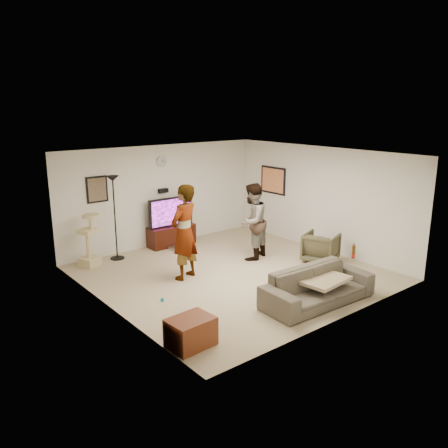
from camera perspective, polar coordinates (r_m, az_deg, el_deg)
floor at (r=9.72m, az=1.07°, el=-6.19°), size 5.50×5.50×0.02m
ceiling at (r=9.13m, az=1.14°, el=8.75°), size 5.50×5.50×0.02m
wall_back at (r=11.54m, az=-7.71°, el=3.55°), size 5.50×0.04×2.50m
wall_front at (r=7.53m, az=14.68°, el=-2.84°), size 5.50×0.04×2.50m
wall_left at (r=7.93m, az=-14.33°, el=-1.94°), size 0.04×5.50×2.50m
wall_right at (r=11.27m, az=11.90°, el=3.09°), size 0.04×5.50×2.50m
wall_clock at (r=11.38m, az=-7.78°, el=7.72°), size 0.26×0.04×0.26m
wall_speaker at (r=11.47m, az=-7.58°, el=4.14°), size 0.25×0.10×0.10m
picture_back at (r=10.70m, az=-15.53°, el=4.17°), size 0.42×0.03×0.52m
picture_right at (r=12.27m, az=6.12°, el=5.44°), size 0.03×0.78×0.62m
tv_stand at (r=11.61m, az=-6.57°, el=-1.41°), size 1.21×0.45×0.50m
console_box at (r=11.32m, az=-5.75°, el=-2.97°), size 0.40×0.30×0.07m
tv at (r=11.46m, az=-6.66°, el=1.53°), size 1.22×0.08×0.72m
tv_screen at (r=11.42m, az=-6.54°, el=1.49°), size 1.12×0.01×0.63m
floor_lamp at (r=10.62m, az=-13.42°, el=0.70°), size 0.32×0.32×1.92m
cat_tree at (r=10.39m, az=-16.57°, el=-1.98°), size 0.49×0.49×1.17m
person_left at (r=9.20m, az=-4.97°, el=-1.03°), size 0.82×0.67×1.94m
person_right at (r=10.39m, az=3.51°, el=0.30°), size 1.04×0.93×1.75m
sofa at (r=8.39m, az=11.62°, el=-7.61°), size 2.20×0.95×0.63m
throw_blanket at (r=8.43m, az=12.13°, el=-6.73°), size 0.97×0.79×0.06m
beer_bottle at (r=8.99m, az=15.82°, el=-3.37°), size 0.06×0.06×0.25m
armchair at (r=10.55m, az=11.97°, el=-2.86°), size 0.93×0.91×0.66m
side_table at (r=6.91m, az=-4.17°, el=-13.28°), size 0.69×0.53×0.44m
toy_ball at (r=8.47m, az=-7.69°, el=-9.30°), size 0.06×0.06×0.06m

